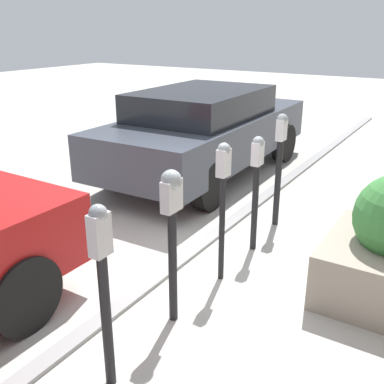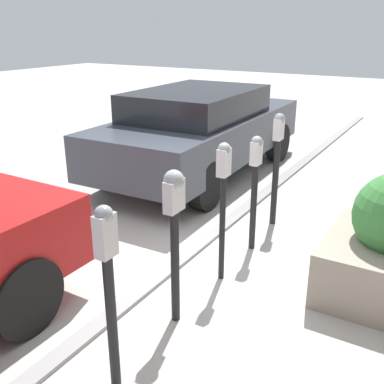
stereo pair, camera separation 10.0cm
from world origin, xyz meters
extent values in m
plane|color=#ADAAA3|center=(0.00, 0.00, 0.00)|extent=(40.00, 40.00, 0.00)
cube|color=gray|center=(0.00, 0.08, 0.02)|extent=(19.00, 0.16, 0.04)
cylinder|color=black|center=(-1.63, -0.46, 0.51)|extent=(0.07, 0.07, 1.03)
cube|color=silver|center=(-1.63, -0.46, 1.17)|extent=(0.14, 0.09, 0.29)
sphere|color=gray|center=(-1.63, -0.46, 1.32)|extent=(0.12, 0.12, 0.12)
cylinder|color=black|center=(-0.77, -0.42, 0.51)|extent=(0.07, 0.07, 1.02)
cube|color=silver|center=(-0.77, -0.42, 1.15)|extent=(0.20, 0.09, 0.26)
sphere|color=gray|center=(-0.77, -0.42, 1.28)|extent=(0.17, 0.17, 0.17)
cylinder|color=black|center=(0.03, -0.45, 0.54)|extent=(0.06, 0.06, 1.09)
cube|color=silver|center=(0.03, -0.45, 1.22)|extent=(0.14, 0.09, 0.26)
sphere|color=gray|center=(0.03, -0.45, 1.35)|extent=(0.12, 0.12, 0.12)
cylinder|color=black|center=(0.80, -0.45, 0.50)|extent=(0.07, 0.07, 1.00)
cube|color=silver|center=(0.80, -0.45, 1.13)|extent=(0.15, 0.09, 0.25)
sphere|color=gray|center=(0.80, -0.45, 1.25)|extent=(0.12, 0.12, 0.12)
cylinder|color=black|center=(1.57, -0.41, 0.55)|extent=(0.08, 0.08, 1.10)
cube|color=silver|center=(1.57, -0.41, 1.23)|extent=(0.15, 0.09, 0.26)
sphere|color=gray|center=(1.57, -0.41, 1.36)|extent=(0.13, 0.13, 0.13)
cylinder|color=black|center=(-1.55, 0.55, 0.34)|extent=(0.68, 0.22, 0.68)
cube|color=#383D47|center=(2.94, 1.42, 0.68)|extent=(4.56, 1.93, 0.67)
cube|color=black|center=(2.76, 1.42, 1.23)|extent=(2.39, 1.66, 0.43)
cylinder|color=black|center=(4.34, 0.58, 0.35)|extent=(0.69, 0.22, 0.69)
cylinder|color=black|center=(4.34, 2.26, 0.35)|extent=(0.69, 0.22, 0.69)
cylinder|color=black|center=(1.54, 0.58, 0.35)|extent=(0.69, 0.22, 0.69)
cylinder|color=black|center=(1.54, 2.26, 0.35)|extent=(0.69, 0.22, 0.69)
camera|label=1|loc=(-3.48, -2.31, 2.41)|focal=42.00mm
camera|label=2|loc=(-3.53, -2.22, 2.41)|focal=42.00mm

